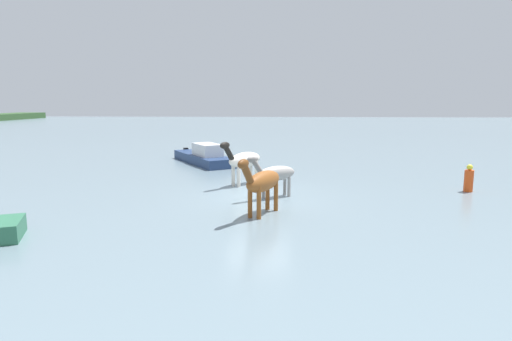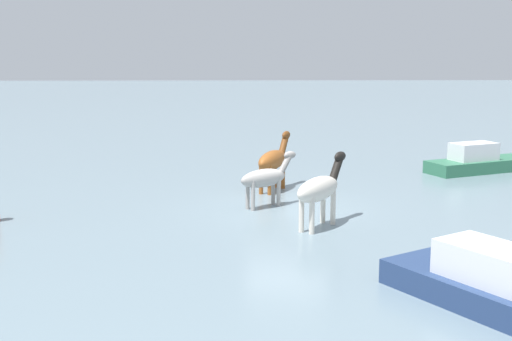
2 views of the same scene
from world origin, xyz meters
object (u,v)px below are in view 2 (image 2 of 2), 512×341
(horse_rear_stallion, at_px, (320,189))
(horse_lead, at_px, (265,178))
(horse_gray_outer, at_px, (273,160))
(boat_motor_center, at_px, (483,164))

(horse_rear_stallion, bearing_deg, horse_lead, 65.45)
(horse_lead, bearing_deg, horse_rear_stallion, -96.75)
(horse_gray_outer, height_order, horse_rear_stallion, horse_rear_stallion)
(horse_gray_outer, distance_m, horse_rear_stallion, 5.13)
(horse_lead, bearing_deg, horse_gray_outer, 45.06)
(horse_gray_outer, bearing_deg, boat_motor_center, -41.55)
(horse_rear_stallion, distance_m, horse_lead, 2.88)
(horse_gray_outer, distance_m, boat_motor_center, 9.53)
(horse_gray_outer, height_order, horse_lead, horse_gray_outer)
(horse_rear_stallion, height_order, boat_motor_center, horse_rear_stallion)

